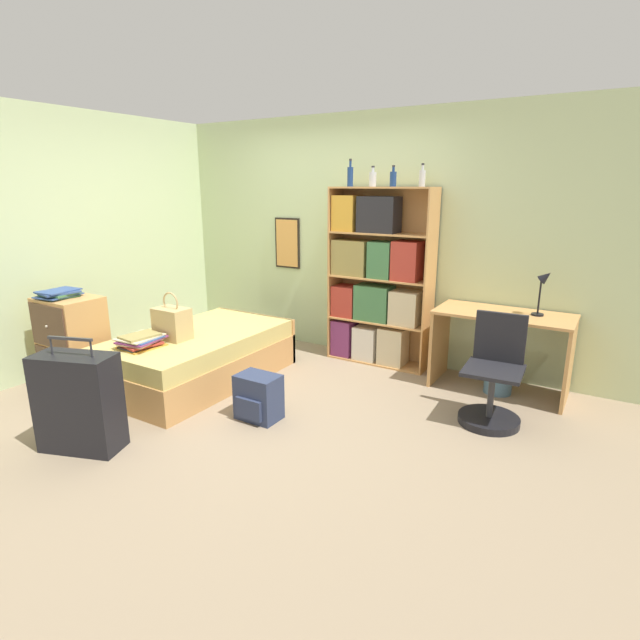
{
  "coord_description": "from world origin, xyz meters",
  "views": [
    {
      "loc": [
        2.74,
        -3.31,
        1.86
      ],
      "look_at": [
        0.61,
        0.18,
        0.75
      ],
      "focal_mm": 28.0,
      "sensor_mm": 36.0,
      "label": 1
    }
  ],
  "objects_px": {
    "handbag": "(172,323)",
    "bottle_brown": "(373,179)",
    "desk": "(502,337)",
    "desk_chair": "(492,389)",
    "dresser": "(73,342)",
    "bottle_green": "(350,176)",
    "magazine_pile_on_dresser": "(59,294)",
    "waste_bin": "(498,381)",
    "bottle_blue": "(422,178)",
    "book_stack_on_bed": "(141,341)",
    "suitcase": "(79,403)",
    "bookcase": "(374,283)",
    "desk_lamp": "(544,284)",
    "bed": "(200,356)",
    "bottle_clear": "(393,178)",
    "backpack": "(258,397)"
  },
  "relations": [
    {
      "from": "bottle_green",
      "to": "handbag",
      "type": "bearing_deg",
      "value": -120.61
    },
    {
      "from": "bottle_blue",
      "to": "desk_chair",
      "type": "xyz_separation_m",
      "value": [
        1.0,
        -0.86,
        -1.65
      ]
    },
    {
      "from": "magazine_pile_on_dresser",
      "to": "bottle_clear",
      "type": "relative_size",
      "value": 1.88
    },
    {
      "from": "dresser",
      "to": "waste_bin",
      "type": "height_order",
      "value": "dresser"
    },
    {
      "from": "handbag",
      "to": "suitcase",
      "type": "distance_m",
      "value": 1.23
    },
    {
      "from": "magazine_pile_on_dresser",
      "to": "bottle_green",
      "type": "xyz_separation_m",
      "value": [
        1.89,
        2.11,
        1.06
      ]
    },
    {
      "from": "handbag",
      "to": "suitcase",
      "type": "height_order",
      "value": "handbag"
    },
    {
      "from": "bed",
      "to": "desk",
      "type": "xyz_separation_m",
      "value": [
        2.57,
        1.25,
        0.28
      ]
    },
    {
      "from": "bottle_blue",
      "to": "waste_bin",
      "type": "distance_m",
      "value": 2.05
    },
    {
      "from": "magazine_pile_on_dresser",
      "to": "desk_chair",
      "type": "relative_size",
      "value": 0.43
    },
    {
      "from": "bed",
      "to": "book_stack_on_bed",
      "type": "distance_m",
      "value": 0.67
    },
    {
      "from": "suitcase",
      "to": "handbag",
      "type": "bearing_deg",
      "value": 103.63
    },
    {
      "from": "handbag",
      "to": "desk_lamp",
      "type": "height_order",
      "value": "desk_lamp"
    },
    {
      "from": "handbag",
      "to": "magazine_pile_on_dresser",
      "type": "height_order",
      "value": "magazine_pile_on_dresser"
    },
    {
      "from": "bottle_blue",
      "to": "desk_lamp",
      "type": "relative_size",
      "value": 0.52
    },
    {
      "from": "magazine_pile_on_dresser",
      "to": "waste_bin",
      "type": "height_order",
      "value": "magazine_pile_on_dresser"
    },
    {
      "from": "bottle_blue",
      "to": "waste_bin",
      "type": "xyz_separation_m",
      "value": [
        0.92,
        -0.23,
        -1.81
      ]
    },
    {
      "from": "book_stack_on_bed",
      "to": "desk",
      "type": "bearing_deg",
      "value": 34.59
    },
    {
      "from": "desk_chair",
      "to": "bed",
      "type": "bearing_deg",
      "value": -168.16
    },
    {
      "from": "book_stack_on_bed",
      "to": "suitcase",
      "type": "height_order",
      "value": "suitcase"
    },
    {
      "from": "handbag",
      "to": "desk",
      "type": "height_order",
      "value": "handbag"
    },
    {
      "from": "dresser",
      "to": "waste_bin",
      "type": "distance_m",
      "value": 4.0
    },
    {
      "from": "bed",
      "to": "waste_bin",
      "type": "xyz_separation_m",
      "value": [
        2.59,
        1.19,
        -0.12
      ]
    },
    {
      "from": "dresser",
      "to": "bottle_clear",
      "type": "distance_m",
      "value": 3.45
    },
    {
      "from": "desk",
      "to": "waste_bin",
      "type": "bearing_deg",
      "value": -74.06
    },
    {
      "from": "dresser",
      "to": "bottle_green",
      "type": "bearing_deg",
      "value": 48.39
    },
    {
      "from": "handbag",
      "to": "magazine_pile_on_dresser",
      "type": "relative_size",
      "value": 1.17
    },
    {
      "from": "bottle_green",
      "to": "bottle_clear",
      "type": "bearing_deg",
      "value": -0.53
    },
    {
      "from": "bed",
      "to": "desk_lamp",
      "type": "distance_m",
      "value": 3.24
    },
    {
      "from": "desk_chair",
      "to": "handbag",
      "type": "bearing_deg",
      "value": -163.0
    },
    {
      "from": "bed",
      "to": "bottle_clear",
      "type": "height_order",
      "value": "bottle_clear"
    },
    {
      "from": "waste_bin",
      "to": "bed",
      "type": "bearing_deg",
      "value": -155.33
    },
    {
      "from": "bookcase",
      "to": "bottle_clear",
      "type": "bearing_deg",
      "value": -5.29
    },
    {
      "from": "magazine_pile_on_dresser",
      "to": "desk",
      "type": "relative_size",
      "value": 0.32
    },
    {
      "from": "magazine_pile_on_dresser",
      "to": "desk",
      "type": "bearing_deg",
      "value": 29.42
    },
    {
      "from": "backpack",
      "to": "bottle_brown",
      "type": "bearing_deg",
      "value": 85.55
    },
    {
      "from": "desk_chair",
      "to": "magazine_pile_on_dresser",
      "type": "bearing_deg",
      "value": -160.18
    },
    {
      "from": "backpack",
      "to": "dresser",
      "type": "bearing_deg",
      "value": -170.47
    },
    {
      "from": "bottle_brown",
      "to": "bottle_blue",
      "type": "height_order",
      "value": "bottle_blue"
    },
    {
      "from": "handbag",
      "to": "bookcase",
      "type": "height_order",
      "value": "bookcase"
    },
    {
      "from": "handbag",
      "to": "book_stack_on_bed",
      "type": "height_order",
      "value": "handbag"
    },
    {
      "from": "book_stack_on_bed",
      "to": "desk",
      "type": "height_order",
      "value": "desk"
    },
    {
      "from": "desk",
      "to": "desk_chair",
      "type": "height_order",
      "value": "desk_chair"
    },
    {
      "from": "bed",
      "to": "desk_chair",
      "type": "height_order",
      "value": "desk_chair"
    },
    {
      "from": "suitcase",
      "to": "desk_lamp",
      "type": "height_order",
      "value": "desk_lamp"
    },
    {
      "from": "magazine_pile_on_dresser",
      "to": "backpack",
      "type": "relative_size",
      "value": 1.01
    },
    {
      "from": "handbag",
      "to": "bottle_brown",
      "type": "xyz_separation_m",
      "value": [
        1.21,
        1.64,
        1.29
      ]
    },
    {
      "from": "handbag",
      "to": "bookcase",
      "type": "xyz_separation_m",
      "value": [
        1.26,
        1.64,
        0.24
      ]
    },
    {
      "from": "dresser",
      "to": "bottle_blue",
      "type": "bearing_deg",
      "value": 39.45
    },
    {
      "from": "handbag",
      "to": "book_stack_on_bed",
      "type": "bearing_deg",
      "value": -99.01
    }
  ]
}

